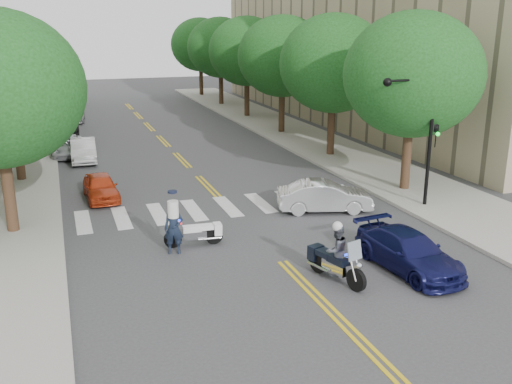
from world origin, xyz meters
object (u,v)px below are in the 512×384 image
motorcycle_parked (199,233)px  officer_standing (174,228)px  motorcycle_police (335,254)px  sedan_blue (409,252)px  convertible (325,196)px

motorcycle_parked → officer_standing: size_ratio=1.16×
motorcycle_police → motorcycle_parked: size_ratio=1.10×
motorcycle_parked → sedan_blue: 7.44m
convertible → motorcycle_parked: bearing=124.6°
motorcycle_police → convertible: size_ratio=0.59×
motorcycle_parked → officer_standing: (-0.99, -0.46, 0.45)m
motorcycle_police → motorcycle_parked: motorcycle_police is taller
sedan_blue → motorcycle_parked: bearing=138.1°
motorcycle_parked → officer_standing: officer_standing is taller
motorcycle_police → convertible: 6.94m
convertible → sedan_blue: bearing=-164.7°
convertible → sedan_blue: (-0.09, -6.44, -0.03)m
motorcycle_police → sedan_blue: motorcycle_police is taller
convertible → officer_standing: bearing=125.5°
motorcycle_police → sedan_blue: (2.66, -0.08, -0.25)m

